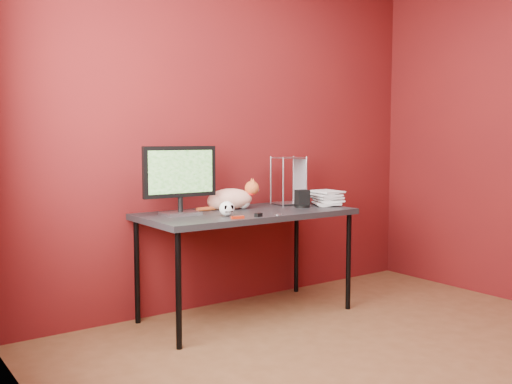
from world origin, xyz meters
TOP-DOWN VIEW (x-y plane):
  - room at (0.00, 0.00)m, footprint 3.52×3.52m
  - desk at (-0.15, 1.37)m, footprint 1.50×0.70m
  - monitor at (-0.62, 1.47)m, footprint 0.53×0.17m
  - cat at (-0.18, 1.52)m, footprint 0.47×0.27m
  - skull_mug at (-0.41, 1.22)m, footprint 0.10×0.10m
  - speaker at (0.31, 1.32)m, footprint 0.11×0.11m
  - book_stack at (0.48, 1.37)m, footprint 0.28×0.31m
  - wire_rack at (0.36, 1.54)m, footprint 0.23×0.19m
  - pocket_knife at (-0.42, 1.08)m, footprint 0.09×0.04m
  - black_gadget at (-0.26, 1.08)m, footprint 0.06×0.04m
  - washer at (-0.10, 1.08)m, footprint 0.05×0.05m

SIDE VIEW (x-z plane):
  - desk at x=-0.15m, z-range 0.32..1.07m
  - washer at x=-0.10m, z-range 0.75..0.75m
  - pocket_knife at x=-0.42m, z-range 0.75..0.77m
  - black_gadget at x=-0.26m, z-range 0.75..0.77m
  - skull_mug at x=-0.41m, z-range 0.75..0.85m
  - speaker at x=0.31m, z-range 0.75..0.87m
  - cat at x=-0.18m, z-range 0.72..0.94m
  - wire_rack at x=0.36m, z-range 0.75..1.12m
  - monitor at x=-0.62m, z-range 0.78..1.23m
  - book_stack at x=0.48m, z-range 0.75..1.99m
  - room at x=0.00m, z-range 0.14..2.75m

